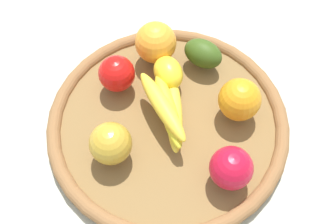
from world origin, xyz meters
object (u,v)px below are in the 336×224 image
at_px(apple_0, 117,74).
at_px(orange_1, 239,98).
at_px(apple_2, 231,168).
at_px(orange_0, 156,43).
at_px(banana_bunch, 168,111).
at_px(avocado, 203,54).
at_px(apple_1, 111,143).
at_px(lemon_0, 168,73).

relative_size(apple_0, orange_1, 0.89).
bearing_deg(apple_2, orange_0, -70.74).
bearing_deg(banana_bunch, avocado, -123.62).
relative_size(banana_bunch, orange_0, 2.02).
bearing_deg(orange_1, apple_2, 72.95).
bearing_deg(avocado, apple_1, 44.35).
distance_m(apple_1, orange_1, 0.24).
distance_m(lemon_0, apple_2, 0.23).
xyz_separation_m(apple_0, orange_1, (-0.22, 0.08, 0.00)).
bearing_deg(apple_2, orange_1, -107.05).
distance_m(apple_0, avocado, 0.18).
bearing_deg(banana_bunch, apple_0, -45.22).
relative_size(apple_2, orange_0, 0.89).
height_order(banana_bunch, avocado, banana_bunch).
bearing_deg(lemon_0, orange_0, -75.11).
height_order(apple_1, banana_bunch, apple_1).
bearing_deg(apple_0, apple_2, 129.53).
xyz_separation_m(lemon_0, orange_0, (0.02, -0.07, 0.01)).
height_order(orange_1, avocado, orange_1).
bearing_deg(lemon_0, apple_2, 110.56).
bearing_deg(apple_2, apple_1, -19.03).
bearing_deg(lemon_0, banana_bunch, 83.82).
xyz_separation_m(apple_0, orange_0, (-0.08, -0.06, 0.01)).
bearing_deg(orange_1, apple_0, -20.91).
bearing_deg(avocado, apple_2, 91.31).
distance_m(banana_bunch, orange_0, 0.15).
relative_size(lemon_0, apple_2, 1.00).
bearing_deg(orange_0, orange_1, 133.28).
bearing_deg(lemon_0, orange_1, 146.13).
relative_size(banana_bunch, avocado, 2.08).
distance_m(apple_0, apple_2, 0.28).
height_order(apple_0, apple_1, apple_1).
bearing_deg(apple_0, banana_bunch, 134.78).
relative_size(lemon_0, banana_bunch, 0.44).
bearing_deg(avocado, orange_1, 111.15).
relative_size(lemon_0, avocado, 0.91).
bearing_deg(avocado, orange_0, -16.27).
bearing_deg(apple_0, orange_0, -142.04).
relative_size(apple_0, orange_0, 0.85).
bearing_deg(avocado, lemon_0, 27.67).
xyz_separation_m(apple_1, avocado, (-0.19, -0.18, -0.01)).
height_order(apple_0, apple_2, apple_2).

